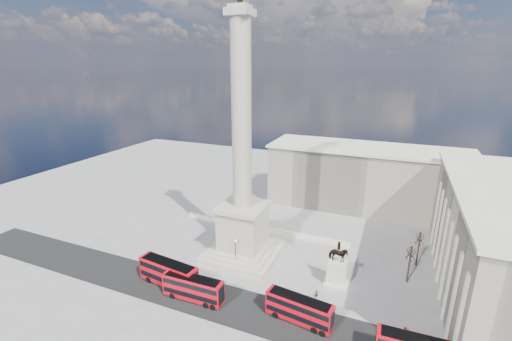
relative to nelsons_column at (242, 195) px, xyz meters
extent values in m
plane|color=#9A9792|center=(0.00, -5.00, -12.92)|extent=(180.00, 180.00, 0.00)
cube|color=black|center=(5.00, -15.00, -12.91)|extent=(120.00, 9.00, 0.01)
cube|color=beige|center=(0.00, 0.00, -12.42)|extent=(14.00, 14.00, 1.00)
cube|color=beige|center=(0.00, 0.00, -11.67)|extent=(12.00, 12.00, 0.50)
cube|color=beige|center=(0.00, 0.00, -11.17)|extent=(10.00, 10.00, 0.50)
cube|color=beige|center=(0.00, 0.00, -6.92)|extent=(8.00, 8.00, 8.00)
cube|color=beige|center=(0.00, 0.00, -2.52)|extent=(9.00, 9.00, 0.80)
cylinder|color=#B3AA94|center=(0.00, 0.00, 14.88)|extent=(3.60, 3.60, 34.00)
cube|color=beige|center=(0.00, 0.00, 32.48)|extent=(4.20, 4.20, 1.20)
cube|color=beige|center=(0.00, 0.00, 33.38)|extent=(3.20, 3.20, 0.60)
cube|color=beige|center=(0.00, 11.00, -12.37)|extent=(40.00, 0.60, 1.10)
cube|color=beige|center=(45.00, 5.00, -3.92)|extent=(18.00, 45.00, 18.00)
cube|color=beige|center=(20.00, 35.00, -4.92)|extent=(50.00, 16.00, 16.00)
cube|color=beige|center=(20.00, 35.00, 3.38)|extent=(51.00, 17.00, 0.60)
cube|color=red|center=(-7.56, -14.48, -10.46)|extent=(11.57, 3.80, 4.18)
cube|color=black|center=(-7.56, -14.48, -11.21)|extent=(11.13, 3.81, 0.93)
cube|color=black|center=(-7.56, -14.48, -9.35)|extent=(11.13, 3.81, 0.93)
cube|color=black|center=(-7.56, -14.48, -8.34)|extent=(10.42, 3.42, 0.06)
cylinder|color=black|center=(-11.28, -14.07, -12.35)|extent=(1.42, 2.81, 1.14)
cylinder|color=black|center=(-4.40, -14.83, -12.35)|extent=(1.42, 2.81, 1.14)
cylinder|color=black|center=(-3.04, -14.98, -12.35)|extent=(1.42, 2.81, 1.14)
cube|color=red|center=(-1.53, -16.10, -10.68)|extent=(10.43, 2.57, 3.82)
cube|color=black|center=(-1.53, -16.10, -11.36)|extent=(10.02, 2.62, 0.85)
cube|color=black|center=(-1.53, -16.10, -9.66)|extent=(10.02, 2.62, 0.85)
cube|color=black|center=(-1.53, -16.10, -8.73)|extent=(9.39, 2.31, 0.06)
cylinder|color=black|center=(-4.96, -16.16, -12.40)|extent=(1.09, 2.50, 1.04)
cylinder|color=black|center=(1.38, -16.04, -12.40)|extent=(1.09, 2.50, 1.04)
cylinder|color=black|center=(2.62, -16.01, -12.40)|extent=(1.09, 2.50, 1.04)
cube|color=red|center=(15.84, -14.28, -10.71)|extent=(10.45, 3.61, 3.77)
cube|color=black|center=(15.84, -14.28, -11.38)|extent=(10.06, 3.62, 0.84)
cube|color=black|center=(15.84, -14.28, -9.71)|extent=(10.06, 3.62, 0.84)
cube|color=black|center=(15.84, -14.28, -8.79)|extent=(9.41, 3.25, 0.06)
cylinder|color=black|center=(12.49, -13.84, -12.41)|extent=(1.33, 2.56, 1.02)
cylinder|color=black|center=(18.68, -14.64, -12.41)|extent=(1.33, 2.56, 1.02)
cylinder|color=black|center=(19.90, -14.80, -12.41)|extent=(1.33, 2.56, 1.02)
cube|color=black|center=(31.99, -16.06, -8.78)|extent=(9.32, 2.39, 0.06)
cylinder|color=black|center=(0.67, -4.83, -12.70)|extent=(0.39, 0.39, 0.44)
cylinder|color=black|center=(0.67, -4.83, -10.26)|extent=(0.14, 0.14, 5.32)
cylinder|color=black|center=(0.67, -4.83, -7.68)|extent=(0.27, 0.27, 0.27)
sphere|color=silver|center=(0.67, -4.83, -7.37)|extent=(0.50, 0.50, 0.50)
cube|color=beige|center=(19.38, -2.82, -12.66)|extent=(4.07, 3.05, 0.51)
cube|color=beige|center=(19.38, -2.82, -10.68)|extent=(3.26, 2.24, 4.48)
imported|color=black|center=(19.38, -2.82, -7.07)|extent=(3.31, 1.61, 2.75)
cylinder|color=black|center=(19.38, -2.82, -5.39)|extent=(0.51, 0.51, 1.22)
sphere|color=black|center=(19.38, -2.82, -4.64)|extent=(0.37, 0.37, 0.37)
cylinder|color=#332319|center=(40.56, -3.02, -9.00)|extent=(0.31, 0.31, 7.84)
cylinder|color=#332319|center=(30.93, 2.64, -9.35)|extent=(0.33, 0.33, 7.13)
cylinder|color=#332319|center=(32.58, 9.27, -9.42)|extent=(0.30, 0.30, 7.00)
imported|color=black|center=(17.04, -7.93, -12.14)|extent=(0.66, 0.54, 1.55)
imported|color=black|center=(30.52, -11.50, -12.08)|extent=(0.98, 0.87, 1.66)
imported|color=black|center=(10.75, -10.55, -12.12)|extent=(0.98, 0.87, 1.60)
camera|label=1|loc=(26.38, -56.04, 24.21)|focal=24.00mm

